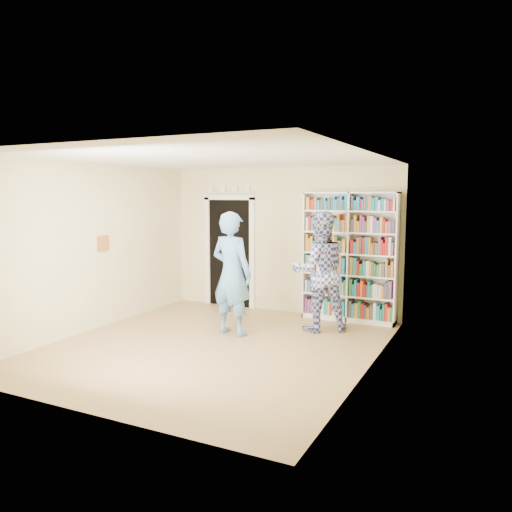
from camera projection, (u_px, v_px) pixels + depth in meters
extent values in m
plane|color=#A68350|center=(214.00, 346.00, 7.27)|extent=(5.00, 5.00, 0.00)
plane|color=white|center=(212.00, 159.00, 6.94)|extent=(5.00, 5.00, 0.00)
plane|color=beige|center=(282.00, 240.00, 9.34)|extent=(4.50, 0.00, 4.50)
plane|color=beige|center=(94.00, 247.00, 8.09)|extent=(0.00, 5.00, 5.00)
plane|color=beige|center=(370.00, 264.00, 6.13)|extent=(0.00, 5.00, 5.00)
cube|color=white|center=(350.00, 257.00, 8.64)|extent=(1.63, 0.31, 2.25)
cube|color=white|center=(350.00, 257.00, 8.64)|extent=(0.03, 0.31, 2.25)
cube|color=black|center=(230.00, 253.00, 9.84)|extent=(0.90, 0.03, 2.10)
cube|color=white|center=(208.00, 252.00, 10.04)|extent=(0.10, 0.06, 2.20)
cube|color=white|center=(252.00, 255.00, 9.61)|extent=(0.10, 0.06, 2.20)
cube|color=white|center=(229.00, 197.00, 9.69)|extent=(1.10, 0.06, 0.10)
cube|color=white|center=(229.00, 192.00, 9.67)|extent=(1.10, 0.08, 0.02)
cube|color=maroon|center=(103.00, 243.00, 8.25)|extent=(0.03, 0.25, 0.25)
imported|color=#5489BC|center=(232.00, 274.00, 7.80)|extent=(0.77, 0.57, 1.94)
imported|color=navy|center=(320.00, 271.00, 8.04)|extent=(1.19, 1.12, 1.94)
cube|color=white|center=(323.00, 273.00, 7.81)|extent=(0.18, 0.12, 0.29)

